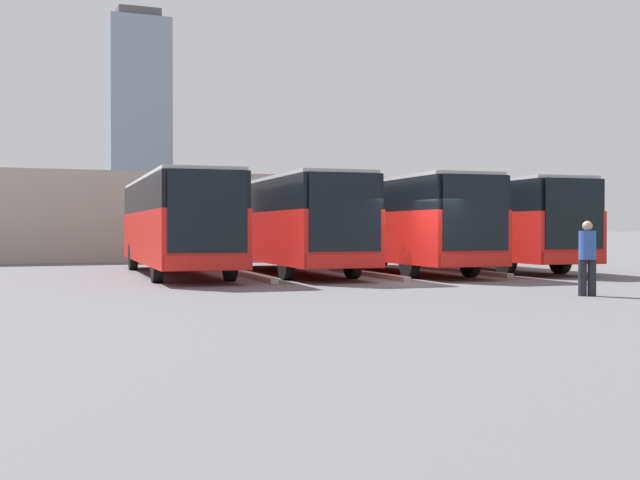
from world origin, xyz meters
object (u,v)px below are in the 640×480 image
(bus_1, at_px, (394,222))
(bus_0, at_px, (479,222))
(bus_2, at_px, (287,221))
(bus_3, at_px, (176,221))
(pedestrian, at_px, (587,256))

(bus_1, bearing_deg, bus_0, -170.63)
(bus_0, height_order, bus_1, same)
(bus_2, bearing_deg, bus_3, -0.73)
(bus_1, xyz_separation_m, bus_2, (4.00, -0.62, 0.00))
(bus_3, distance_m, pedestrian, 14.35)
(bus_3, relative_size, pedestrian, 6.92)
(bus_2, xyz_separation_m, pedestrian, (-3.56, 11.93, -0.91))
(bus_2, bearing_deg, bus_1, 173.88)
(bus_3, xyz_separation_m, pedestrian, (-7.56, 12.16, -0.91))
(bus_0, relative_size, bus_1, 1.00)
(bus_1, height_order, bus_3, same)
(bus_1, height_order, pedestrian, bus_1)
(bus_0, bearing_deg, bus_2, 1.61)
(bus_2, relative_size, bus_3, 1.00)
(bus_3, bearing_deg, bus_0, -179.17)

